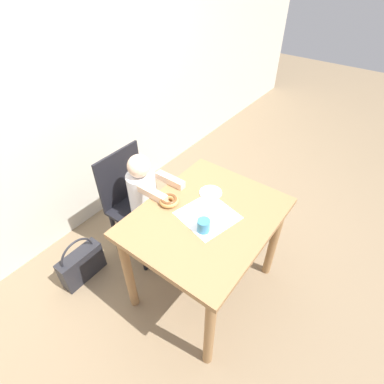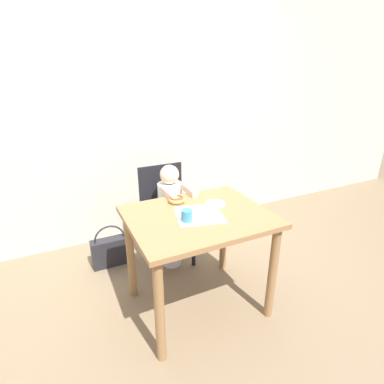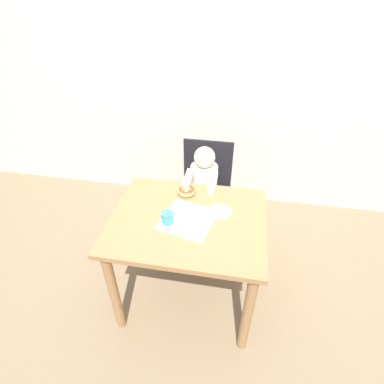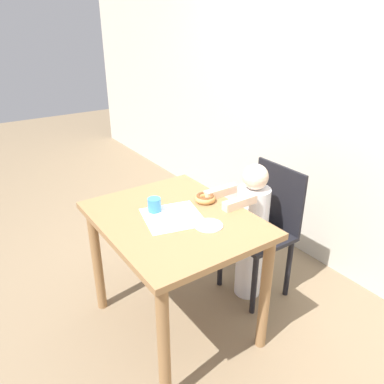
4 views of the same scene
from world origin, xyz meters
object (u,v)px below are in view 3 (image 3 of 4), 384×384
donut (187,191)px  handbag (155,206)px  chair (205,192)px  child_figure (203,198)px  cup (167,218)px

donut → handbag: size_ratio=0.30×
chair → child_figure: (-0.00, -0.11, 0.02)m
donut → handbag: bearing=127.9°
chair → cup: size_ratio=11.17×
handbag → chair: bearing=-13.6°
chair → handbag: 0.61m
handbag → donut: bearing=-52.1°
child_figure → handbag: bearing=154.8°
chair → donut: 0.54m
chair → handbag: bearing=166.4°
chair → handbag: chair is taller
handbag → cup: 1.14m
cup → child_figure: bearing=78.0°
child_figure → donut: size_ratio=7.81×
chair → donut: (-0.07, -0.43, 0.32)m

